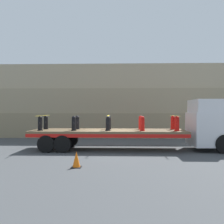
% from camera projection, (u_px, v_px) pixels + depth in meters
% --- Properties ---
extents(ground_plane, '(120.00, 120.00, 0.00)m').
position_uv_depth(ground_plane, '(108.00, 150.00, 14.94)').
color(ground_plane, '#3F4244').
extents(rock_cliff, '(60.00, 3.30, 6.32)m').
position_uv_depth(rock_cliff, '(112.00, 101.00, 22.52)').
color(rock_cliff, gray).
rests_on(rock_cliff, ground_plane).
extents(truck_cab, '(2.26, 2.58, 2.99)m').
position_uv_depth(truck_cab, '(211.00, 125.00, 14.72)').
color(truck_cab, silver).
rests_on(truck_cab, ground_plane).
extents(flatbed_trailer, '(9.11, 2.64, 1.17)m').
position_uv_depth(flatbed_trailer, '(96.00, 134.00, 14.96)').
color(flatbed_trailer, brown).
rests_on(flatbed_trailer, ground_plane).
extents(fire_hydrant_black_near_0, '(0.32, 0.52, 0.85)m').
position_uv_depth(fire_hydrant_black_near_0, '(40.00, 123.00, 14.50)').
color(fire_hydrant_black_near_0, black).
rests_on(fire_hydrant_black_near_0, flatbed_trailer).
extents(fire_hydrant_black_far_0, '(0.32, 0.52, 0.85)m').
position_uv_depth(fire_hydrant_black_far_0, '(46.00, 122.00, 15.62)').
color(fire_hydrant_black_far_0, black).
rests_on(fire_hydrant_black_far_0, flatbed_trailer).
extents(fire_hydrant_black_near_1, '(0.32, 0.52, 0.85)m').
position_uv_depth(fire_hydrant_black_near_1, '(74.00, 124.00, 14.44)').
color(fire_hydrant_black_near_1, black).
rests_on(fire_hydrant_black_near_1, flatbed_trailer).
extents(fire_hydrant_black_far_1, '(0.32, 0.52, 0.85)m').
position_uv_depth(fire_hydrant_black_far_1, '(77.00, 123.00, 15.55)').
color(fire_hydrant_black_far_1, black).
rests_on(fire_hydrant_black_far_1, flatbed_trailer).
extents(fire_hydrant_black_near_2, '(0.32, 0.52, 0.85)m').
position_uv_depth(fire_hydrant_black_near_2, '(108.00, 124.00, 14.37)').
color(fire_hydrant_black_near_2, black).
rests_on(fire_hydrant_black_near_2, flatbed_trailer).
extents(fire_hydrant_black_far_2, '(0.32, 0.52, 0.85)m').
position_uv_depth(fire_hydrant_black_far_2, '(109.00, 123.00, 15.49)').
color(fire_hydrant_black_far_2, black).
rests_on(fire_hydrant_black_far_2, flatbed_trailer).
extents(fire_hydrant_red_near_3, '(0.32, 0.52, 0.85)m').
position_uv_depth(fire_hydrant_red_near_3, '(142.00, 124.00, 14.30)').
color(fire_hydrant_red_near_3, red).
rests_on(fire_hydrant_red_near_3, flatbed_trailer).
extents(fire_hydrant_red_far_3, '(0.32, 0.52, 0.85)m').
position_uv_depth(fire_hydrant_red_far_3, '(141.00, 123.00, 15.42)').
color(fire_hydrant_red_far_3, red).
rests_on(fire_hydrant_red_far_3, flatbed_trailer).
extents(fire_hydrant_red_near_4, '(0.32, 0.52, 0.85)m').
position_uv_depth(fire_hydrant_red_near_4, '(177.00, 124.00, 14.24)').
color(fire_hydrant_red_near_4, red).
rests_on(fire_hydrant_red_near_4, flatbed_trailer).
extents(fire_hydrant_red_far_4, '(0.32, 0.52, 0.85)m').
position_uv_depth(fire_hydrant_red_far_4, '(173.00, 123.00, 15.35)').
color(fire_hydrant_red_far_4, red).
rests_on(fire_hydrant_red_far_4, flatbed_trailer).
extents(cargo_strap_rear, '(0.05, 2.74, 0.01)m').
position_uv_depth(cargo_strap_rear, '(43.00, 116.00, 15.06)').
color(cargo_strap_rear, yellow).
rests_on(cargo_strap_rear, fire_hydrant_black_near_0).
extents(cargo_strap_middle, '(0.05, 2.74, 0.01)m').
position_uv_depth(cargo_strap_middle, '(108.00, 116.00, 14.92)').
color(cargo_strap_middle, yellow).
rests_on(cargo_strap_middle, fire_hydrant_black_near_2).
extents(cargo_strap_front, '(0.05, 2.74, 0.01)m').
position_uv_depth(cargo_strap_front, '(175.00, 116.00, 14.79)').
color(cargo_strap_front, yellow).
rests_on(cargo_strap_front, fire_hydrant_red_near_4).
extents(traffic_cone, '(0.41, 0.41, 0.67)m').
position_uv_depth(traffic_cone, '(76.00, 159.00, 10.27)').
color(traffic_cone, black).
rests_on(traffic_cone, ground_plane).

